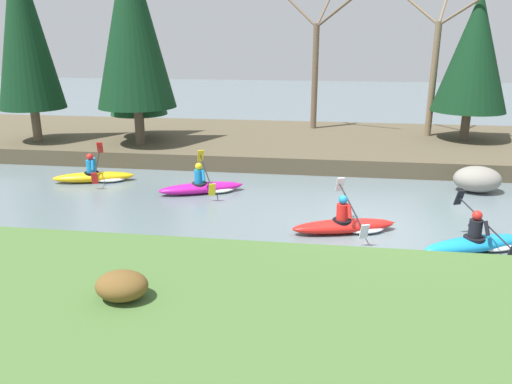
% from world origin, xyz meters
% --- Properties ---
extents(ground_plane, '(90.00, 90.00, 0.00)m').
position_xyz_m(ground_plane, '(0.00, 0.00, 0.00)').
color(ground_plane, slate).
extents(riverbank_near, '(44.00, 5.75, 0.71)m').
position_xyz_m(riverbank_near, '(0.00, -5.59, 0.35)').
color(riverbank_near, '#476B33').
rests_on(riverbank_near, ground).
extents(riverbank_far, '(44.00, 8.31, 0.61)m').
position_xyz_m(riverbank_far, '(0.00, 9.31, 0.30)').
color(riverbank_far, brown).
rests_on(riverbank_far, ground).
extents(conifer_tree_far_left, '(2.61, 2.61, 7.95)m').
position_xyz_m(conifer_tree_far_left, '(-13.30, 6.85, 5.25)').
color(conifer_tree_far_left, brown).
rests_on(conifer_tree_far_left, riverbank_far).
extents(conifer_tree_left, '(2.42, 2.42, 6.18)m').
position_xyz_m(conifer_tree_left, '(-9.36, 8.36, 4.17)').
color(conifer_tree_left, '#7A664C').
rests_on(conifer_tree_left, riverbank_far).
extents(conifer_tree_mid_left, '(3.08, 3.08, 7.94)m').
position_xyz_m(conifer_tree_mid_left, '(-8.81, 6.85, 5.31)').
color(conifer_tree_mid_left, brown).
rests_on(conifer_tree_mid_left, riverbank_far).
extents(conifer_tree_centre, '(3.01, 3.01, 6.02)m').
position_xyz_m(conifer_tree_centre, '(4.51, 9.64, 4.21)').
color(conifer_tree_centre, brown).
rests_on(conifer_tree_centre, riverbank_far).
extents(bare_tree_upstream, '(3.49, 3.45, 6.33)m').
position_xyz_m(bare_tree_upstream, '(-1.90, 11.59, 3.59)').
color(bare_tree_upstream, brown).
rests_on(bare_tree_upstream, riverbank_far).
extents(bare_tree_mid_upstream, '(3.53, 3.48, 6.39)m').
position_xyz_m(bare_tree_mid_upstream, '(3.17, 10.44, 3.62)').
color(bare_tree_mid_upstream, '#7A664C').
rests_on(bare_tree_mid_upstream, riverbank_far).
extents(shrub_clump_nearest, '(0.87, 0.72, 0.47)m').
position_xyz_m(shrub_clump_nearest, '(-4.49, -5.42, 0.94)').
color(shrub_clump_nearest, brown).
rests_on(shrub_clump_nearest, riverbank_near).
extents(kayaker_lead, '(2.71, 1.96, 1.20)m').
position_xyz_m(kayaker_lead, '(2.38, -0.87, 0.20)').
color(kayaker_lead, '#1993D6').
rests_on(kayaker_lead, ground).
extents(kayaker_middle, '(2.76, 2.03, 1.20)m').
position_xyz_m(kayaker_middle, '(-0.64, -0.16, 0.20)').
color(kayaker_middle, red).
rests_on(kayaker_middle, ground).
extents(kayaker_trailing, '(2.71, 1.96, 1.20)m').
position_xyz_m(kayaker_trailing, '(-5.10, 2.60, 0.20)').
color(kayaker_trailing, '#C61999').
rests_on(kayaker_trailing, ground).
extents(kayaker_far_back, '(2.75, 2.02, 1.20)m').
position_xyz_m(kayaker_far_back, '(-9.09, 3.33, 0.20)').
color(kayaker_far_back, yellow).
rests_on(kayaker_far_back, ground).
extents(boulder_midstream, '(1.48, 1.16, 0.84)m').
position_xyz_m(boulder_midstream, '(3.59, 3.98, 0.42)').
color(boulder_midstream, gray).
rests_on(boulder_midstream, ground).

